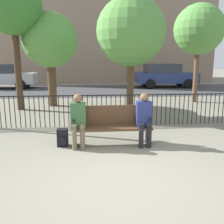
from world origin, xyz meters
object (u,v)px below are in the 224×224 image
(tree_1, at_px, (199,30))
(tree_2, at_px, (50,41))
(parked_car_0, at_px, (165,75))
(parked_car_1, at_px, (2,76))
(backpack, at_px, (63,138))
(tree_0, at_px, (13,7))
(seated_person_1, at_px, (144,117))
(park_bench, at_px, (112,124))
(seated_person_0, at_px, (78,118))
(tree_3, at_px, (131,32))

(tree_1, relative_size, tree_2, 1.13)
(parked_car_0, distance_m, parked_car_1, 11.06)
(tree_1, height_order, tree_2, tree_1)
(backpack, height_order, tree_0, tree_0)
(tree_0, relative_size, parked_car_0, 1.17)
(parked_car_0, bearing_deg, seated_person_1, -108.82)
(tree_2, bearing_deg, park_bench, -67.63)
(parked_car_1, bearing_deg, backpack, -66.06)
(tree_0, bearing_deg, seated_person_0, -61.06)
(tree_1, bearing_deg, seated_person_0, -132.12)
(seated_person_1, xyz_separation_m, tree_2, (-2.83, 5.22, 2.01))
(tree_2, xyz_separation_m, tree_3, (2.95, -2.38, 0.14))
(seated_person_1, bearing_deg, tree_3, 87.58)
(backpack, relative_size, tree_2, 0.11)
(parked_car_0, bearing_deg, tree_3, -113.65)
(park_bench, xyz_separation_m, tree_0, (-3.25, 4.37, 3.33))
(tree_0, relative_size, parked_car_1, 1.17)
(seated_person_0, distance_m, tree_1, 8.02)
(tree_1, height_order, parked_car_0, tree_1)
(backpack, distance_m, parked_car_0, 12.92)
(tree_1, height_order, tree_3, tree_1)
(seated_person_1, relative_size, tree_2, 0.32)
(tree_0, distance_m, parked_car_0, 11.07)
(backpack, distance_m, tree_0, 6.07)
(seated_person_1, distance_m, parked_car_1, 13.82)
(park_bench, xyz_separation_m, parked_car_0, (4.69, 11.48, 0.35))
(parked_car_0, bearing_deg, backpack, -116.89)
(tree_0, bearing_deg, backpack, -64.37)
(seated_person_1, relative_size, backpack, 2.99)
(seated_person_0, bearing_deg, tree_2, 104.28)
(parked_car_0, xyz_separation_m, parked_car_1, (-11.05, 0.25, 0.00))
(seated_person_0, height_order, tree_0, tree_0)
(seated_person_0, distance_m, parked_car_1, 13.11)
(seated_person_1, height_order, tree_2, tree_2)
(tree_1, bearing_deg, tree_3, -141.23)
(tree_1, xyz_separation_m, parked_car_0, (0.35, 5.96, -2.38))
(park_bench, height_order, parked_car_0, parked_car_0)
(seated_person_0, xyz_separation_m, tree_2, (-1.33, 5.22, 2.01))
(backpack, relative_size, tree_0, 0.08)
(tree_0, relative_size, tree_2, 1.28)
(seated_person_1, bearing_deg, park_bench, 170.09)
(tree_0, bearing_deg, tree_1, 8.60)
(tree_0, bearing_deg, parked_car_0, 41.83)
(tree_2, height_order, parked_car_0, tree_2)
(seated_person_0, relative_size, parked_car_1, 0.29)
(seated_person_1, relative_size, tree_3, 0.31)
(park_bench, relative_size, parked_car_1, 0.44)
(backpack, height_order, parked_car_0, parked_car_0)
(tree_3, relative_size, parked_car_1, 0.94)
(backpack, bearing_deg, tree_0, 115.63)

